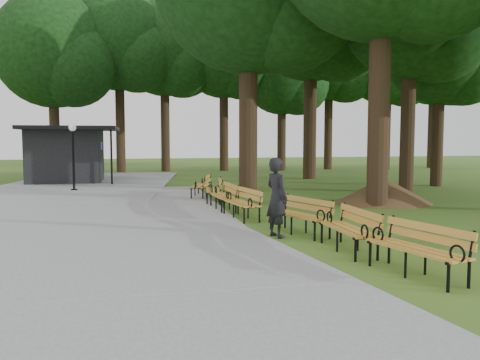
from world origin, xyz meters
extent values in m
plane|color=#355A19|center=(0.00, 0.00, 0.00)|extent=(100.00, 100.00, 0.00)
cube|color=gray|center=(-4.00, 3.00, 0.03)|extent=(12.00, 38.00, 0.06)
imported|color=black|center=(0.22, -1.41, 0.91)|extent=(0.61, 0.76, 1.82)
cylinder|color=black|center=(-5.22, 10.31, 1.34)|extent=(0.10, 0.10, 2.69)
sphere|color=white|center=(-5.22, 10.31, 2.78)|extent=(0.32, 0.32, 0.32)
cone|color=#47301C|center=(5.75, 3.31, 0.46)|extent=(2.92, 2.92, 0.92)
cylinder|color=black|center=(5.01, 2.50, 4.13)|extent=(0.70, 0.70, 8.27)
cylinder|color=black|center=(8.66, 6.43, 3.48)|extent=(0.60, 0.60, 6.95)
sphere|color=black|center=(8.66, 6.43, 7.60)|extent=(5.67, 5.67, 5.67)
cylinder|color=black|center=(2.18, 8.45, 4.20)|extent=(0.80, 0.80, 8.41)
cylinder|color=black|center=(7.52, 14.51, 4.38)|extent=(0.76, 0.76, 8.76)
sphere|color=black|center=(7.52, 14.51, 9.58)|extent=(7.85, 7.85, 7.85)
cylinder|color=black|center=(11.76, 8.64, 3.02)|extent=(0.56, 0.56, 6.04)
sphere|color=black|center=(11.76, 8.64, 6.60)|extent=(5.29, 5.29, 5.29)
camera|label=1|loc=(-3.22, -11.72, 2.19)|focal=35.89mm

